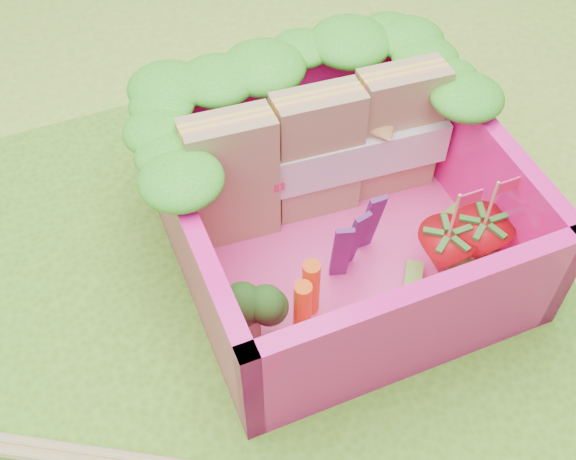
# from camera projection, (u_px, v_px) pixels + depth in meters

# --- Properties ---
(ground) EXTENTS (14.00, 14.00, 0.00)m
(ground) POSITION_uv_depth(u_px,v_px,m) (241.00, 294.00, 3.00)
(ground) COLOR #85B733
(ground) RESTS_ON ground
(placemat) EXTENTS (2.60, 2.60, 0.03)m
(placemat) POSITION_uv_depth(u_px,v_px,m) (240.00, 292.00, 2.99)
(placemat) COLOR #599C23
(placemat) RESTS_ON ground
(bento_floor) EXTENTS (1.30, 1.30, 0.05)m
(bento_floor) POSITION_uv_depth(u_px,v_px,m) (337.00, 247.00, 3.08)
(bento_floor) COLOR #FF419E
(bento_floor) RESTS_ON placemat
(bento_box) EXTENTS (1.30, 1.30, 0.55)m
(bento_box) POSITION_uv_depth(u_px,v_px,m) (340.00, 209.00, 2.89)
(bento_box) COLOR #FF1591
(bento_box) RESTS_ON placemat
(lettuce_ruffle) EXTENTS (1.43, 0.76, 0.11)m
(lettuce_ruffle) POSITION_uv_depth(u_px,v_px,m) (298.00, 77.00, 2.89)
(lettuce_ruffle) COLOR #289B1C
(lettuce_ruffle) RESTS_ON bento_box
(sandwich_stack) EXTENTS (1.14, 0.26, 0.63)m
(sandwich_stack) POSITION_uv_depth(u_px,v_px,m) (318.00, 155.00, 2.97)
(sandwich_stack) COLOR #A57D57
(sandwich_stack) RESTS_ON bento_floor
(broccoli) EXTENTS (0.34, 0.34, 0.26)m
(broccoli) POSITION_uv_depth(u_px,v_px,m) (244.00, 307.00, 2.64)
(broccoli) COLOR #6F9E4C
(broccoli) RESTS_ON bento_floor
(carrot_sticks) EXTENTS (0.13, 0.13, 0.28)m
(carrot_sticks) POSITION_uv_depth(u_px,v_px,m) (307.00, 297.00, 2.73)
(carrot_sticks) COLOR orange
(carrot_sticks) RESTS_ON bento_floor
(purple_wedges) EXTENTS (0.24, 0.12, 0.38)m
(purple_wedges) POSITION_uv_depth(u_px,v_px,m) (355.00, 239.00, 2.84)
(purple_wedges) COLOR #531C62
(purple_wedges) RESTS_ON bento_floor
(strawberry_left) EXTENTS (0.24, 0.24, 0.48)m
(strawberry_left) POSITION_uv_depth(u_px,v_px,m) (444.00, 254.00, 2.87)
(strawberry_left) COLOR red
(strawberry_left) RESTS_ON bento_floor
(strawberry_right) EXTENTS (0.24, 0.24, 0.48)m
(strawberry_right) POSITION_uv_depth(u_px,v_px,m) (479.00, 242.00, 2.90)
(strawberry_right) COLOR red
(strawberry_right) RESTS_ON bento_floor
(snap_peas) EXTENTS (0.63, 0.53, 0.05)m
(snap_peas) POSITION_uv_depth(u_px,v_px,m) (447.00, 256.00, 2.99)
(snap_peas) COLOR #62AA35
(snap_peas) RESTS_ON bento_floor
(chopsticks) EXTENTS (2.03, 1.22, 0.05)m
(chopsticks) POSITION_uv_depth(u_px,v_px,m) (13.00, 447.00, 2.53)
(chopsticks) COLOR tan
(chopsticks) RESTS_ON placemat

